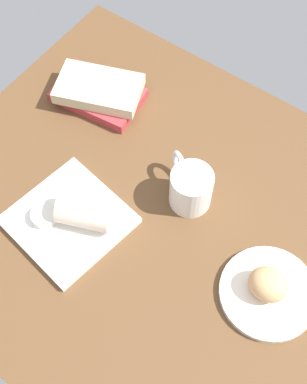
{
  "coord_description": "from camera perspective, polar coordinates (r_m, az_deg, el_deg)",
  "views": [
    {
      "loc": [
        27.36,
        -42.87,
        107.39
      ],
      "look_at": [
        -5.63,
        3.23,
        7.0
      ],
      "focal_mm": 49.11,
      "sensor_mm": 36.0,
      "label": 1
    }
  ],
  "objects": [
    {
      "name": "sauce_cup",
      "position": [
        1.15,
        -11.8,
        -2.55
      ],
      "size": [
        5.6,
        5.6,
        2.18
      ],
      "color": "silver",
      "rests_on": "square_plate"
    },
    {
      "name": "dining_table",
      "position": [
        1.17,
        1.32,
        -3.72
      ],
      "size": [
        110.0,
        90.0,
        4.0
      ],
      "primitive_type": "cube",
      "color": "brown",
      "rests_on": "ground"
    },
    {
      "name": "round_plate",
      "position": [
        1.11,
        12.35,
        -10.65
      ],
      "size": [
        20.05,
        20.05,
        1.4
      ],
      "primitive_type": "cylinder",
      "color": "silver",
      "rests_on": "dining_table"
    },
    {
      "name": "breakfast_wrap",
      "position": [
        1.12,
        -7.42,
        -2.13
      ],
      "size": [
        13.31,
        10.79,
        7.0
      ],
      "primitive_type": "cylinder",
      "rotation": [
        1.57,
        0.0,
        5.09
      ],
      "color": "beige",
      "rests_on": "square_plate"
    },
    {
      "name": "book_stack",
      "position": [
        1.32,
        -6.01,
        10.76
      ],
      "size": [
        23.76,
        18.64,
        5.89
      ],
      "color": "#A53338",
      "rests_on": "dining_table"
    },
    {
      "name": "square_plate",
      "position": [
        1.16,
        -9.17,
        -3.06
      ],
      "size": [
        25.9,
        25.9,
        1.6
      ],
      "primitive_type": "cube",
      "rotation": [
        0.0,
        0.0,
        -0.16
      ],
      "color": "white",
      "rests_on": "dining_table"
    },
    {
      "name": "scone_pastry",
      "position": [
        1.07,
        12.35,
        -9.77
      ],
      "size": [
        8.43,
        7.46,
        6.0
      ],
      "primitive_type": "ellipsoid",
      "rotation": [
        0.0,
        0.0,
        3.19
      ],
      "color": "tan",
      "rests_on": "round_plate"
    },
    {
      "name": "coffee_mug",
      "position": [
        1.14,
        4.02,
        0.53
      ],
      "size": [
        13.27,
        10.63,
        9.98
      ],
      "color": "white",
      "rests_on": "dining_table"
    }
  ]
}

